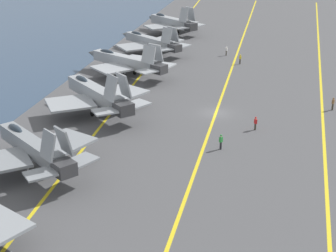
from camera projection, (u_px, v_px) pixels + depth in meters
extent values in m
plane|color=#2D425B|center=(216.00, 116.00, 68.67)|extent=(2000.00, 2000.00, 0.00)
cube|color=#4C4C4F|center=(216.00, 114.00, 68.60)|extent=(223.60, 50.07, 0.40)
cube|color=yellow|center=(323.00, 121.00, 65.86)|extent=(201.07, 9.10, 0.01)
cube|color=yellow|center=(216.00, 113.00, 68.52)|extent=(201.24, 0.36, 0.01)
cube|color=yellow|center=(117.00, 105.00, 71.18)|extent=(201.12, 7.72, 0.01)
cube|color=gray|center=(31.00, 146.00, 52.37)|extent=(8.14, 9.94, 1.59)
cone|color=#5B5E60|center=(4.00, 127.00, 57.00)|extent=(2.50, 2.62, 1.51)
cube|color=#38383A|center=(64.00, 168.00, 47.64)|extent=(2.57, 2.57, 1.35)
ellipsoid|color=#232D38|center=(15.00, 129.00, 54.51)|extent=(2.37, 2.71, 0.88)
cube|color=gray|center=(0.00, 161.00, 50.18)|extent=(7.23, 7.32, 0.28)
cube|color=gray|center=(64.00, 142.00, 54.42)|extent=(6.97, 6.66, 0.28)
cube|color=gray|center=(48.00, 146.00, 47.19)|extent=(1.97, 2.21, 2.67)
cube|color=gray|center=(64.00, 141.00, 48.19)|extent=(1.97, 2.21, 2.67)
cube|color=gray|center=(40.00, 174.00, 46.64)|extent=(3.47, 3.51, 0.20)
cube|color=gray|center=(82.00, 160.00, 49.28)|extent=(3.47, 3.19, 0.20)
cylinder|color=#B2B2B7|center=(15.00, 148.00, 55.97)|extent=(0.16, 0.16, 1.82)
cylinder|color=black|center=(15.00, 153.00, 56.20)|extent=(0.54, 0.61, 0.60)
cylinder|color=#B2B2B7|center=(28.00, 168.00, 51.54)|extent=(0.16, 0.16, 1.82)
cylinder|color=black|center=(28.00, 173.00, 51.77)|extent=(0.54, 0.61, 0.60)
cylinder|color=#B2B2B7|center=(48.00, 161.00, 52.88)|extent=(0.16, 0.16, 1.82)
cylinder|color=black|center=(48.00, 167.00, 53.11)|extent=(0.54, 0.61, 0.60)
cube|color=#93999E|center=(95.00, 93.00, 67.96)|extent=(9.83, 10.39, 1.77)
cone|color=#5B5E60|center=(71.00, 79.00, 73.48)|extent=(2.84, 2.88, 1.68)
cube|color=#38383A|center=(124.00, 109.00, 62.31)|extent=(2.87, 2.87, 1.50)
ellipsoid|color=#232D38|center=(82.00, 80.00, 70.53)|extent=(2.79, 2.90, 0.97)
cube|color=#93999E|center=(70.00, 103.00, 65.85)|extent=(7.69, 7.79, 0.28)
cube|color=#93999E|center=(121.00, 92.00, 69.86)|extent=(7.66, 7.53, 0.28)
cube|color=#93999E|center=(111.00, 88.00, 61.92)|extent=(2.31, 2.38, 3.07)
cube|color=#93999E|center=(124.00, 85.00, 62.91)|extent=(2.31, 2.38, 3.07)
cube|color=#93999E|center=(105.00, 111.00, 61.48)|extent=(3.58, 3.66, 0.20)
cube|color=#93999E|center=(137.00, 104.00, 63.91)|extent=(3.64, 3.51, 0.20)
cylinder|color=#B2B2B7|center=(80.00, 96.00, 72.16)|extent=(0.16, 0.16, 1.78)
cylinder|color=black|center=(80.00, 100.00, 72.38)|extent=(0.57, 0.59, 0.60)
cylinder|color=#B2B2B7|center=(92.00, 110.00, 67.01)|extent=(0.16, 0.16, 1.78)
cylinder|color=black|center=(92.00, 114.00, 67.23)|extent=(0.57, 0.59, 0.60)
cylinder|color=#B2B2B7|center=(108.00, 106.00, 68.32)|extent=(0.16, 0.16, 1.78)
cylinder|color=black|center=(109.00, 110.00, 68.55)|extent=(0.57, 0.59, 0.60)
cube|color=#9EA3A8|center=(124.00, 61.00, 84.07)|extent=(7.45, 12.14, 1.62)
cone|color=#5B5E60|center=(93.00, 53.00, 88.51)|extent=(2.50, 2.87, 1.54)
cube|color=#38383A|center=(159.00, 69.00, 79.52)|extent=(2.62, 2.72, 1.38)
ellipsoid|color=#232D38|center=(107.00, 52.00, 86.10)|extent=(2.25, 3.19, 0.89)
cube|color=#9EA3A8|center=(111.00, 68.00, 81.70)|extent=(7.35, 7.41, 0.28)
cube|color=#9EA3A8|center=(139.00, 60.00, 86.32)|extent=(6.08, 6.58, 0.28)
cube|color=#9EA3A8|center=(149.00, 54.00, 78.91)|extent=(1.90, 2.56, 2.74)
cube|color=#9EA3A8|center=(156.00, 52.00, 80.12)|extent=(1.90, 2.56, 2.74)
cube|color=#9EA3A8|center=(147.00, 71.00, 78.26)|extent=(3.71, 3.64, 0.20)
cube|color=#9EA3A8|center=(166.00, 65.00, 81.40)|extent=(3.41, 3.18, 0.20)
cylinder|color=#B2B2B7|center=(104.00, 65.00, 87.52)|extent=(0.16, 0.16, 1.60)
cylinder|color=black|center=(104.00, 68.00, 87.70)|extent=(0.47, 0.63, 0.60)
cylinder|color=#B2B2B7|center=(125.00, 73.00, 83.09)|extent=(0.16, 0.16, 1.60)
cylinder|color=black|center=(125.00, 76.00, 83.28)|extent=(0.47, 0.63, 0.60)
cylinder|color=#B2B2B7|center=(135.00, 70.00, 84.71)|extent=(0.16, 0.16, 1.60)
cylinder|color=black|center=(135.00, 73.00, 84.89)|extent=(0.47, 0.63, 0.60)
cube|color=#93999E|center=(149.00, 41.00, 98.30)|extent=(8.89, 11.04, 1.55)
cone|color=#5B5E60|center=(126.00, 35.00, 103.46)|extent=(2.62, 2.80, 1.47)
cube|color=#38383A|center=(175.00, 48.00, 93.02)|extent=(2.66, 2.71, 1.31)
ellipsoid|color=#232D38|center=(136.00, 34.00, 100.72)|extent=(2.54, 2.97, 0.85)
cube|color=#93999E|center=(135.00, 47.00, 95.99)|extent=(7.87, 7.90, 0.28)
cube|color=#93999E|center=(165.00, 41.00, 100.39)|extent=(7.43, 7.29, 0.28)
cube|color=#93999E|center=(166.00, 35.00, 92.68)|extent=(2.13, 2.43, 2.73)
cube|color=#93999E|center=(173.00, 34.00, 93.66)|extent=(2.13, 2.43, 2.73)
cube|color=#93999E|center=(164.00, 49.00, 92.07)|extent=(3.66, 3.68, 0.20)
cube|color=#93999E|center=(182.00, 45.00, 94.70)|extent=(3.59, 3.41, 0.20)
cylinder|color=#B2B2B7|center=(134.00, 44.00, 102.17)|extent=(0.16, 0.16, 1.44)
cylinder|color=black|center=(134.00, 46.00, 102.32)|extent=(0.54, 0.61, 0.60)
cylinder|color=#B2B2B7|center=(149.00, 51.00, 97.31)|extent=(0.16, 0.16, 1.44)
cylinder|color=black|center=(149.00, 53.00, 97.47)|extent=(0.54, 0.61, 0.60)
cylinder|color=#B2B2B7|center=(157.00, 49.00, 98.62)|extent=(0.16, 0.16, 1.44)
cylinder|color=black|center=(157.00, 51.00, 98.78)|extent=(0.54, 0.61, 0.60)
cube|color=#93999E|center=(170.00, 22.00, 114.68)|extent=(8.88, 10.33, 1.87)
cone|color=#5B5E60|center=(152.00, 17.00, 119.61)|extent=(2.78, 2.85, 1.77)
cube|color=#38383A|center=(191.00, 27.00, 109.63)|extent=(2.87, 2.84, 1.59)
ellipsoid|color=#232D38|center=(160.00, 16.00, 116.93)|extent=(2.60, 2.87, 1.03)
cube|color=#93999E|center=(159.00, 27.00, 112.56)|extent=(7.22, 7.24, 0.28)
cube|color=#93999E|center=(183.00, 23.00, 116.68)|extent=(6.90, 6.83, 0.28)
cube|color=#93999E|center=(184.00, 15.00, 109.06)|extent=(2.12, 2.31, 2.95)
cube|color=#93999E|center=(191.00, 14.00, 110.20)|extent=(2.12, 2.31, 2.95)
cube|color=#93999E|center=(181.00, 28.00, 108.62)|extent=(3.52, 3.58, 0.20)
cube|color=#93999E|center=(198.00, 25.00, 111.33)|extent=(3.53, 3.31, 0.20)
cylinder|color=#B2B2B7|center=(158.00, 26.00, 118.48)|extent=(0.16, 0.16, 1.52)
cylinder|color=black|center=(158.00, 28.00, 118.65)|extent=(0.55, 0.60, 0.60)
cylinder|color=#B2B2B7|center=(169.00, 31.00, 113.70)|extent=(0.16, 0.16, 1.52)
cylinder|color=black|center=(169.00, 33.00, 113.87)|extent=(0.55, 0.60, 0.60)
cylinder|color=#B2B2B7|center=(178.00, 29.00, 115.22)|extent=(0.16, 0.16, 1.52)
cylinder|color=black|center=(178.00, 31.00, 115.39)|extent=(0.55, 0.60, 0.60)
cylinder|color=#4C473D|center=(226.00, 53.00, 96.51)|extent=(0.24, 0.24, 0.93)
cube|color=white|center=(226.00, 49.00, 96.23)|extent=(0.41, 0.46, 0.58)
sphere|color=beige|center=(226.00, 47.00, 96.07)|extent=(0.22, 0.22, 0.22)
sphere|color=white|center=(226.00, 47.00, 96.05)|extent=(0.24, 0.24, 0.24)
cylinder|color=#383328|center=(255.00, 127.00, 62.91)|extent=(0.24, 0.24, 0.82)
cube|color=red|center=(256.00, 121.00, 62.64)|extent=(0.46, 0.41, 0.57)
sphere|color=beige|center=(256.00, 118.00, 62.49)|extent=(0.22, 0.22, 0.22)
sphere|color=red|center=(256.00, 118.00, 62.46)|extent=(0.24, 0.24, 0.24)
cylinder|color=#383328|center=(333.00, 107.00, 69.34)|extent=(0.24, 0.24, 0.91)
cube|color=brown|center=(333.00, 102.00, 69.06)|extent=(0.46, 0.40, 0.55)
sphere|color=#9E7051|center=(334.00, 99.00, 68.91)|extent=(0.22, 0.22, 0.22)
sphere|color=brown|center=(334.00, 98.00, 68.89)|extent=(0.24, 0.24, 0.24)
cylinder|color=#232328|center=(221.00, 146.00, 57.63)|extent=(0.24, 0.24, 0.89)
cube|color=green|center=(221.00, 139.00, 57.35)|extent=(0.46, 0.43, 0.60)
sphere|color=beige|center=(221.00, 136.00, 57.19)|extent=(0.22, 0.22, 0.22)
sphere|color=green|center=(221.00, 135.00, 57.17)|extent=(0.24, 0.24, 0.24)
cylinder|color=#383328|center=(240.00, 61.00, 90.95)|extent=(0.24, 0.24, 0.93)
cube|color=yellow|center=(240.00, 57.00, 90.67)|extent=(0.34, 0.43, 0.53)
sphere|color=tan|center=(240.00, 55.00, 90.52)|extent=(0.22, 0.22, 0.22)
sphere|color=yellow|center=(240.00, 55.00, 90.50)|extent=(0.24, 0.24, 0.24)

